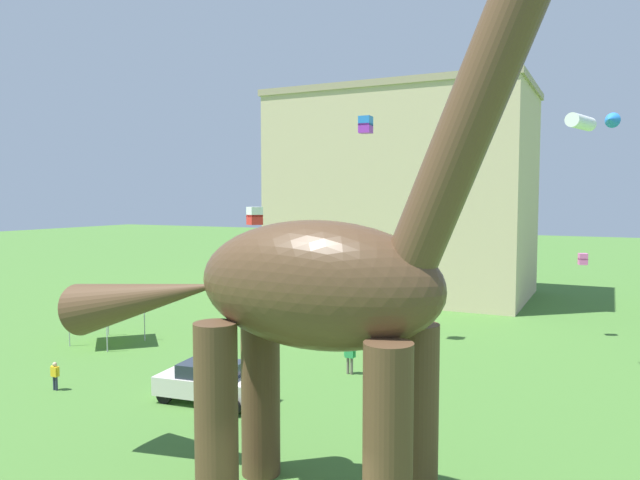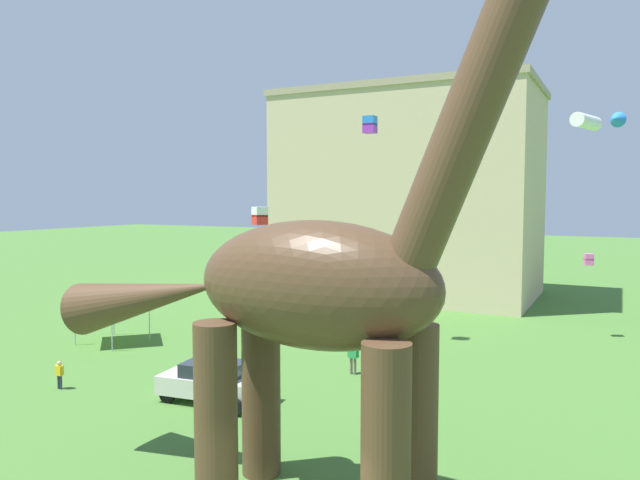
{
  "view_description": "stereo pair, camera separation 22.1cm",
  "coord_description": "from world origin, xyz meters",
  "px_view_note": "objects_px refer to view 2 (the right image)",
  "views": [
    {
      "loc": [
        6.19,
        -10.13,
        7.86
      ],
      "look_at": [
        -0.73,
        3.92,
        6.73
      ],
      "focal_mm": 33.34,
      "sensor_mm": 36.0,
      "label": 1
    },
    {
      "loc": [
        6.39,
        -10.03,
        7.86
      ],
      "look_at": [
        -0.73,
        3.92,
        6.73
      ],
      "focal_mm": 33.34,
      "sensor_mm": 36.0,
      "label": 2
    }
  ],
  "objects_px": {
    "dinosaur_sculpture": "(312,285)",
    "kite_mid_left": "(593,121)",
    "kite_high_left": "(529,25)",
    "person_strolling_adult": "(59,372)",
    "person_near_flyer": "(353,354)",
    "kite_near_low": "(260,216)",
    "kite_apex": "(589,259)",
    "parked_sedan_left": "(214,381)",
    "festival_canopy_tent": "(112,296)",
    "kite_near_high": "(370,125)"
  },
  "relations": [
    {
      "from": "kite_mid_left",
      "to": "kite_high_left",
      "type": "relative_size",
      "value": 2.66
    },
    {
      "from": "person_near_flyer",
      "to": "kite_high_left",
      "type": "bearing_deg",
      "value": -71.92
    },
    {
      "from": "kite_near_high",
      "to": "kite_near_low",
      "type": "xyz_separation_m",
      "value": [
        -9.76,
        4.5,
        -5.02
      ]
    },
    {
      "from": "kite_near_high",
      "to": "parked_sedan_left",
      "type": "bearing_deg",
      "value": -99.53
    },
    {
      "from": "kite_high_left",
      "to": "kite_near_high",
      "type": "xyz_separation_m",
      "value": [
        -8.12,
        2.13,
        -3.52
      ]
    },
    {
      "from": "kite_apex",
      "to": "kite_near_high",
      "type": "relative_size",
      "value": 0.72
    },
    {
      "from": "kite_near_low",
      "to": "kite_high_left",
      "type": "bearing_deg",
      "value": -20.35
    },
    {
      "from": "person_near_flyer",
      "to": "kite_near_low",
      "type": "xyz_separation_m",
      "value": [
        -11.21,
        9.85,
        5.7
      ]
    },
    {
      "from": "festival_canopy_tent",
      "to": "kite_near_high",
      "type": "height_order",
      "value": "kite_near_high"
    },
    {
      "from": "person_strolling_adult",
      "to": "person_near_flyer",
      "type": "relative_size",
      "value": 0.77
    },
    {
      "from": "parked_sedan_left",
      "to": "festival_canopy_tent",
      "type": "relative_size",
      "value": 1.39
    },
    {
      "from": "kite_near_high",
      "to": "dinosaur_sculpture",
      "type": "bearing_deg",
      "value": -72.41
    },
    {
      "from": "parked_sedan_left",
      "to": "person_near_flyer",
      "type": "bearing_deg",
      "value": 52.77
    },
    {
      "from": "parked_sedan_left",
      "to": "kite_near_high",
      "type": "distance_m",
      "value": 15.57
    },
    {
      "from": "parked_sedan_left",
      "to": "kite_near_low",
      "type": "bearing_deg",
      "value": 109.95
    },
    {
      "from": "festival_canopy_tent",
      "to": "kite_mid_left",
      "type": "height_order",
      "value": "kite_mid_left"
    },
    {
      "from": "kite_mid_left",
      "to": "kite_apex",
      "type": "bearing_deg",
      "value": 92.19
    },
    {
      "from": "festival_canopy_tent",
      "to": "kite_apex",
      "type": "relative_size",
      "value": 4.96
    },
    {
      "from": "kite_apex",
      "to": "kite_near_low",
      "type": "xyz_separation_m",
      "value": [
        -20.08,
        -2.38,
        2.2
      ]
    },
    {
      "from": "person_near_flyer",
      "to": "kite_apex",
      "type": "height_order",
      "value": "kite_apex"
    },
    {
      "from": "parked_sedan_left",
      "to": "dinosaur_sculpture",
      "type": "bearing_deg",
      "value": -43.67
    },
    {
      "from": "kite_mid_left",
      "to": "person_strolling_adult",
      "type": "bearing_deg",
      "value": -144.68
    },
    {
      "from": "kite_high_left",
      "to": "kite_apex",
      "type": "bearing_deg",
      "value": 76.26
    },
    {
      "from": "kite_near_high",
      "to": "festival_canopy_tent",
      "type": "bearing_deg",
      "value": -154.42
    },
    {
      "from": "dinosaur_sculpture",
      "to": "kite_mid_left",
      "type": "bearing_deg",
      "value": 41.12
    },
    {
      "from": "kite_near_low",
      "to": "kite_apex",
      "type": "bearing_deg",
      "value": 6.76
    },
    {
      "from": "dinosaur_sculpture",
      "to": "festival_canopy_tent",
      "type": "distance_m",
      "value": 20.64
    },
    {
      "from": "parked_sedan_left",
      "to": "festival_canopy_tent",
      "type": "height_order",
      "value": "festival_canopy_tent"
    },
    {
      "from": "dinosaur_sculpture",
      "to": "person_near_flyer",
      "type": "relative_size",
      "value": 10.42
    },
    {
      "from": "person_strolling_adult",
      "to": "kite_near_high",
      "type": "relative_size",
      "value": 1.31
    },
    {
      "from": "kite_apex",
      "to": "parked_sedan_left",
      "type": "bearing_deg",
      "value": -124.21
    },
    {
      "from": "person_strolling_adult",
      "to": "dinosaur_sculpture",
      "type": "bearing_deg",
      "value": 128.81
    },
    {
      "from": "person_strolling_adult",
      "to": "kite_near_high",
      "type": "height_order",
      "value": "kite_near_high"
    },
    {
      "from": "festival_canopy_tent",
      "to": "kite_mid_left",
      "type": "bearing_deg",
      "value": 16.3
    },
    {
      "from": "parked_sedan_left",
      "to": "kite_near_low",
      "type": "relative_size",
      "value": 3.67
    },
    {
      "from": "kite_high_left",
      "to": "kite_near_low",
      "type": "relative_size",
      "value": 0.76
    },
    {
      "from": "parked_sedan_left",
      "to": "person_near_flyer",
      "type": "relative_size",
      "value": 2.9
    },
    {
      "from": "parked_sedan_left",
      "to": "person_strolling_adult",
      "type": "bearing_deg",
      "value": -172.86
    },
    {
      "from": "person_strolling_adult",
      "to": "kite_apex",
      "type": "relative_size",
      "value": 1.83
    },
    {
      "from": "kite_near_high",
      "to": "kite_near_low",
      "type": "bearing_deg",
      "value": 155.25
    },
    {
      "from": "person_near_flyer",
      "to": "kite_near_low",
      "type": "relative_size",
      "value": 1.27
    },
    {
      "from": "person_near_flyer",
      "to": "kite_mid_left",
      "type": "distance_m",
      "value": 15.1
    },
    {
      "from": "festival_canopy_tent",
      "to": "kite_near_low",
      "type": "relative_size",
      "value": 2.63
    },
    {
      "from": "festival_canopy_tent",
      "to": "kite_high_left",
      "type": "distance_m",
      "value": 24.45
    },
    {
      "from": "dinosaur_sculpture",
      "to": "parked_sedan_left",
      "type": "height_order",
      "value": "dinosaur_sculpture"
    },
    {
      "from": "dinosaur_sculpture",
      "to": "festival_canopy_tent",
      "type": "xyz_separation_m",
      "value": [
        -17.62,
        10.28,
        -3.16
      ]
    },
    {
      "from": "dinosaur_sculpture",
      "to": "kite_high_left",
      "type": "relative_size",
      "value": 17.38
    },
    {
      "from": "person_strolling_adult",
      "to": "kite_mid_left",
      "type": "relative_size",
      "value": 0.48
    },
    {
      "from": "dinosaur_sculpture",
      "to": "parked_sedan_left",
      "type": "bearing_deg",
      "value": 112.11
    },
    {
      "from": "person_strolling_adult",
      "to": "kite_high_left",
      "type": "relative_size",
      "value": 1.28
    }
  ]
}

